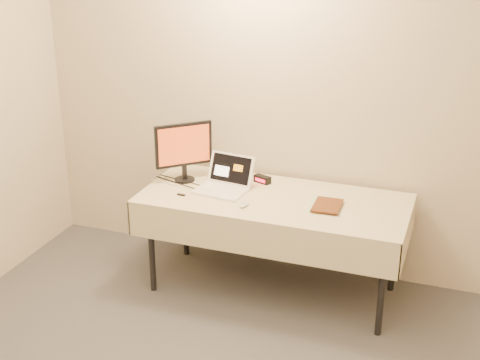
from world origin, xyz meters
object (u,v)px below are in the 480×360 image
(laptop, at_px, (225,182))
(monitor, at_px, (184,148))
(book, at_px, (314,189))
(table, at_px, (274,206))

(laptop, xyz_separation_m, monitor, (-0.34, 0.06, 0.20))
(laptop, xyz_separation_m, book, (0.67, -0.07, 0.07))
(monitor, height_order, book, monitor)
(monitor, distance_m, book, 1.03)
(laptop, bearing_deg, book, 1.57)
(table, relative_size, book, 7.47)
(laptop, bearing_deg, table, 3.26)
(laptop, height_order, monitor, monitor)
(laptop, distance_m, monitor, 0.40)
(laptop, relative_size, book, 1.55)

